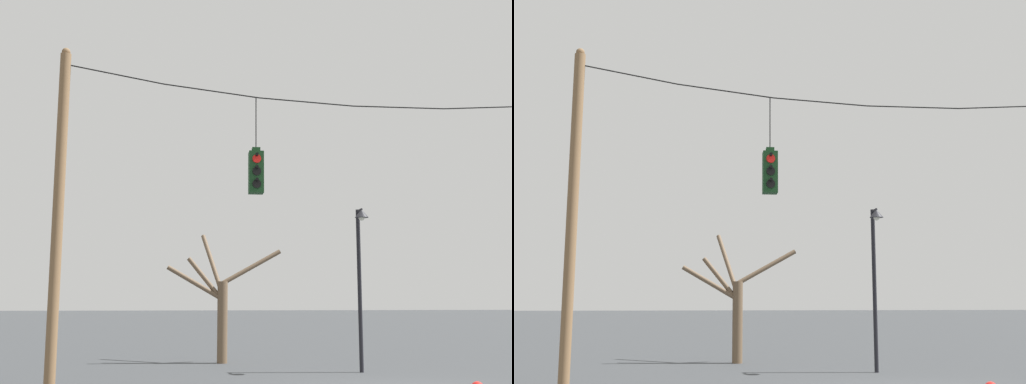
% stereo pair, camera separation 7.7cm
% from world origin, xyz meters
% --- Properties ---
extents(utility_pole_left, '(0.25, 0.25, 7.89)m').
position_xyz_m(utility_pole_left, '(-7.93, 0.20, 3.93)').
color(utility_pole_left, brown).
rests_on(utility_pole_left, ground_plane).
extents(span_wire, '(15.87, 0.03, 0.83)m').
position_xyz_m(span_wire, '(-0.00, 0.20, 6.96)').
color(span_wire, black).
extents(traffic_light_near_right_pole, '(0.34, 0.46, 2.31)m').
position_xyz_m(traffic_light_near_right_pole, '(-3.48, 0.19, 5.03)').
color(traffic_light_near_right_pole, '#143819').
extents(street_lamp, '(0.41, 0.71, 4.76)m').
position_xyz_m(street_lamp, '(0.02, 4.25, 3.30)').
color(street_lamp, black).
rests_on(street_lamp, ground_plane).
extents(bare_tree, '(3.93, 1.75, 4.40)m').
position_xyz_m(bare_tree, '(-3.97, 7.58, 2.01)').
color(bare_tree, brown).
rests_on(bare_tree, ground_plane).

